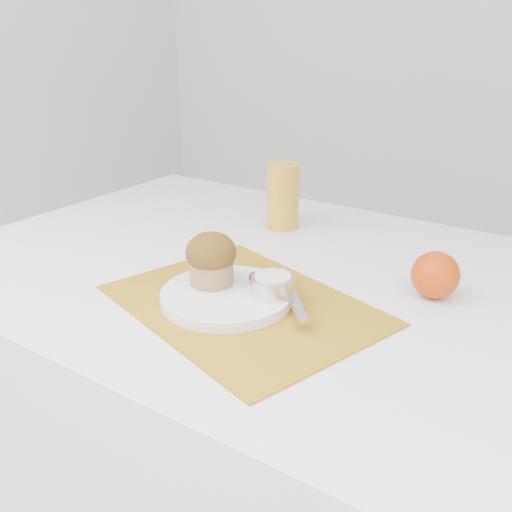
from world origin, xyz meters
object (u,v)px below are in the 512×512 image
Objects in this scene: plate at (226,296)px; juice_glass at (283,196)px; muffin at (211,258)px; table at (275,444)px; orange at (435,275)px.

plate is 0.36m from juice_glass.
plate is 2.42× the size of muffin.
juice_glass reaches higher than table.
plate is 2.70× the size of orange.
muffin is at bearing -147.28° from orange.
orange is 0.55× the size of juice_glass.
orange is at bearing 32.72° from muffin.
orange is (0.25, 0.05, 0.41)m from table.
table is at bearing -60.34° from juice_glass.
table is 0.49m from orange.
orange is 0.34m from muffin.
plate is at bearing -71.84° from juice_glass.
table is 8.91× the size of juice_glass.
juice_glass reaches higher than orange.
orange is at bearing 11.03° from table.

